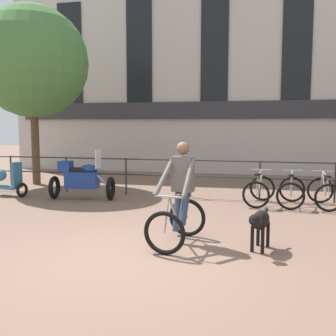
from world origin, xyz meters
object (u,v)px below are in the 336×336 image
object	(u,v)px
parked_motorcycle	(81,179)
parked_bicycle_mid_right	(324,193)
cyclist_with_bike	(179,198)
parked_scooter	(5,179)
parked_bicycle_mid_left	(291,192)
parked_bicycle_near_lamp	(259,190)
dog	(260,221)

from	to	relation	value
parked_motorcycle	parked_bicycle_mid_right	xyz separation A→B (m)	(6.17, 0.37, -0.20)
cyclist_with_bike	parked_scooter	world-z (taller)	cyclist_with_bike
cyclist_with_bike	parked_motorcycle	size ratio (longest dim) A/B	0.98
cyclist_with_bike	parked_bicycle_mid_left	bearing A→B (deg)	68.23
cyclist_with_bike	parked_bicycle_near_lamp	world-z (taller)	cyclist_with_bike
dog	parked_scooter	size ratio (longest dim) A/B	0.71
cyclist_with_bike	parked_bicycle_mid_right	bearing A→B (deg)	59.89
cyclist_with_bike	parked_bicycle_mid_left	distance (m)	4.19
parked_motorcycle	parked_bicycle_mid_left	size ratio (longest dim) A/B	1.48
cyclist_with_bike	parked_scooter	distance (m)	6.60
parked_bicycle_near_lamp	parked_scooter	bearing A→B (deg)	10.95
parked_bicycle_mid_right	parked_motorcycle	bearing A→B (deg)	1.06
cyclist_with_bike	parked_bicycle_mid_right	world-z (taller)	cyclist_with_bike
parked_bicycle_mid_left	parked_scooter	size ratio (longest dim) A/B	0.88
cyclist_with_bike	parked_motorcycle	distance (m)	4.65
parked_bicycle_mid_right	parked_scooter	size ratio (longest dim) A/B	0.85
parked_bicycle_near_lamp	parked_scooter	world-z (taller)	parked_scooter
parked_bicycle_mid_left	parked_bicycle_mid_right	size ratio (longest dim) A/B	1.03
dog	parked_motorcycle	bearing A→B (deg)	157.69
dog	parked_bicycle_mid_right	size ratio (longest dim) A/B	0.84
parked_bicycle_near_lamp	parked_bicycle_mid_left	distance (m)	0.77
dog	parked_bicycle_mid_left	world-z (taller)	parked_bicycle_mid_left
cyclist_with_bike	parked_bicycle_mid_right	size ratio (longest dim) A/B	1.49
dog	parked_bicycle_near_lamp	xyz separation A→B (m)	(-0.02, 3.74, -0.11)
dog	parked_bicycle_near_lamp	world-z (taller)	parked_bicycle_near_lamp
cyclist_with_bike	dog	bearing A→B (deg)	2.62
parked_bicycle_mid_right	cyclist_with_bike	bearing A→B (deg)	49.43
parked_motorcycle	parked_scooter	distance (m)	2.38
parked_bicycle_mid_left	parked_bicycle_mid_right	bearing A→B (deg)	-173.80
cyclist_with_bike	parked_bicycle_near_lamp	bearing A→B (deg)	78.21
parked_bicycle_mid_left	parked_scooter	world-z (taller)	parked_scooter
parked_bicycle_mid_left	cyclist_with_bike	bearing A→B (deg)	66.38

